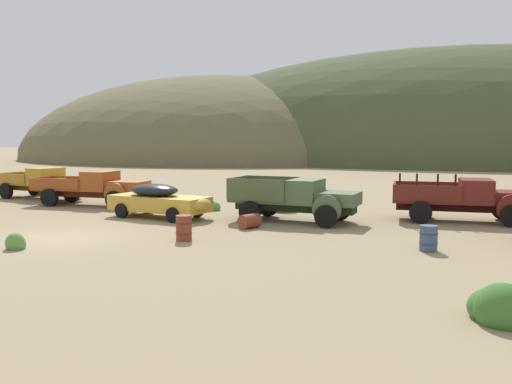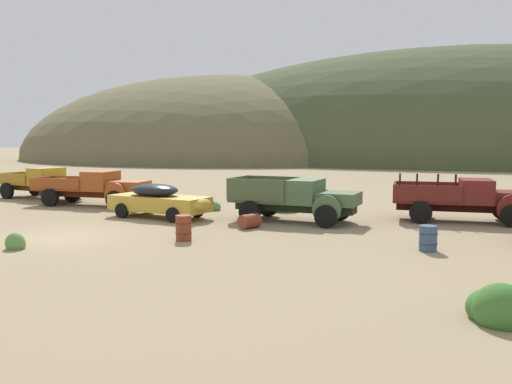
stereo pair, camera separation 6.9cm
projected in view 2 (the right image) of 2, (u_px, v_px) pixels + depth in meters
The scene contains 15 objects.
ground_plane at pixel (59, 238), 19.78m from camera, with size 300.00×300.00×0.00m, color #998460.
hill_distant at pixel (221, 158), 96.15m from camera, with size 71.85×61.68×28.82m, color brown.
hill_far_right at pixel (439, 161), 83.60m from camera, with size 107.43×51.26×34.57m, color #424C2D.
truck_mustard at pixel (46, 182), 32.29m from camera, with size 6.09×2.75×1.89m.
truck_oxide_orange at pixel (100, 188), 29.04m from camera, with size 6.59×2.78×1.89m.
car_faded_yellow at pixel (162, 200), 24.61m from camera, with size 5.21×2.44×1.57m.
truck_weathered_green at pixel (302, 199), 23.33m from camera, with size 5.69×2.56×1.91m.
truck_oxblood at pixel (473, 199), 23.39m from camera, with size 6.10×2.93×2.16m.
oil_drum_by_truck at pixel (184, 228), 19.20m from camera, with size 0.61×0.61×0.92m.
oil_drum_tipped at pixel (250, 221), 21.82m from camera, with size 0.88×1.00×0.59m.
oil_drum_spare at pixel (428, 238), 17.42m from camera, with size 0.61×0.61×0.84m.
bush_front_right at pixel (285, 206), 26.83m from camera, with size 1.28×1.15×0.98m.
bush_back_edge at pixel (501, 309), 10.70m from camera, with size 1.28×1.27×1.06m.
bush_between_trucks at pixel (209, 206), 27.26m from camera, with size 1.16×0.84×0.82m.
bush_lone_scrub at pixel (16, 244), 17.81m from camera, with size 0.71×0.67×0.71m.
Camera 2 is at (13.99, -15.44, 3.69)m, focal length 37.50 mm.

